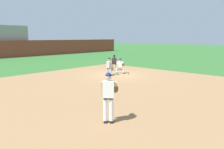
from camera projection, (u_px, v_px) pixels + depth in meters
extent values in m
plane|color=#336B2D|center=(116.00, 75.00, 18.18)|extent=(160.00, 160.00, 0.00)
cube|color=#9E754C|center=(113.00, 89.00, 13.07)|extent=(18.00, 18.00, 0.01)
cube|color=white|center=(116.00, 74.00, 18.17)|extent=(0.38, 0.38, 0.09)
sphere|color=white|center=(116.00, 86.00, 13.69)|extent=(0.07, 0.07, 0.07)
cube|color=black|center=(105.00, 121.00, 8.00)|extent=(0.27, 0.25, 0.09)
cylinder|color=white|center=(105.00, 110.00, 7.88)|extent=(0.15, 0.15, 0.84)
cube|color=black|center=(111.00, 121.00, 7.99)|extent=(0.27, 0.25, 0.09)
cylinder|color=white|center=(111.00, 110.00, 7.88)|extent=(0.15, 0.15, 0.84)
cube|color=black|center=(108.00, 98.00, 7.81)|extent=(0.37, 0.39, 0.06)
cube|color=white|center=(108.00, 89.00, 7.75)|extent=(0.44, 0.46, 0.60)
sphere|color=tan|center=(108.00, 77.00, 7.70)|extent=(0.21, 0.21, 0.21)
sphere|color=navy|center=(108.00, 75.00, 7.69)|extent=(0.20, 0.20, 0.20)
cube|color=navy|center=(108.00, 76.00, 7.78)|extent=(0.19, 0.20, 0.02)
cylinder|color=tan|center=(101.00, 89.00, 7.84)|extent=(0.20, 0.19, 0.59)
cylinder|color=tan|center=(116.00, 85.00, 8.02)|extent=(0.46, 0.41, 0.41)
ellipsoid|color=brown|center=(116.00, 89.00, 8.13)|extent=(0.36, 0.34, 0.34)
cube|color=black|center=(124.00, 73.00, 18.69)|extent=(0.27, 0.25, 0.09)
cylinder|color=white|center=(124.00, 70.00, 18.69)|extent=(0.15, 0.15, 0.40)
cube|color=black|center=(117.00, 73.00, 18.73)|extent=(0.27, 0.25, 0.09)
cylinder|color=white|center=(117.00, 70.00, 18.73)|extent=(0.15, 0.15, 0.40)
cube|color=black|center=(120.00, 68.00, 18.67)|extent=(0.37, 0.39, 0.06)
cube|color=white|center=(120.00, 65.00, 18.63)|extent=(0.44, 0.46, 0.52)
sphere|color=#DBB28E|center=(120.00, 60.00, 18.54)|extent=(0.21, 0.21, 0.21)
sphere|color=navy|center=(120.00, 59.00, 18.53)|extent=(0.20, 0.20, 0.20)
cube|color=navy|center=(120.00, 60.00, 18.45)|extent=(0.19, 0.20, 0.02)
cylinder|color=#DBB28E|center=(123.00, 63.00, 18.18)|extent=(0.51, 0.43, 0.24)
cylinder|color=#DBB28E|center=(117.00, 65.00, 18.56)|extent=(0.24, 0.22, 0.58)
ellipsoid|color=brown|center=(123.00, 65.00, 17.98)|extent=(0.30, 0.29, 0.35)
cube|color=black|center=(108.00, 75.00, 17.96)|extent=(0.28, 0.16, 0.09)
cylinder|color=#B2B2B7|center=(108.00, 71.00, 17.89)|extent=(0.15, 0.15, 0.50)
cube|color=black|center=(111.00, 75.00, 17.64)|extent=(0.28, 0.16, 0.09)
cylinder|color=#B2B2B7|center=(110.00, 72.00, 17.57)|extent=(0.15, 0.15, 0.50)
cube|color=black|center=(109.00, 68.00, 17.68)|extent=(0.26, 0.37, 0.06)
cube|color=#B2B2B7|center=(109.00, 65.00, 17.63)|extent=(0.31, 0.44, 0.54)
sphere|color=tan|center=(109.00, 60.00, 17.58)|extent=(0.21, 0.21, 0.21)
sphere|color=black|center=(109.00, 59.00, 17.56)|extent=(0.20, 0.20, 0.20)
cube|color=black|center=(110.00, 59.00, 17.62)|extent=(0.14, 0.19, 0.02)
cylinder|color=tan|center=(109.00, 65.00, 17.92)|extent=(0.34, 0.15, 0.56)
cylinder|color=tan|center=(112.00, 65.00, 17.52)|extent=(0.34, 0.15, 0.56)
cube|color=black|center=(116.00, 70.00, 20.59)|extent=(0.27, 0.25, 0.09)
cylinder|color=#515154|center=(116.00, 67.00, 20.58)|extent=(0.15, 0.15, 0.50)
cube|color=black|center=(112.00, 70.00, 20.60)|extent=(0.27, 0.25, 0.09)
cylinder|color=#515154|center=(112.00, 67.00, 20.59)|extent=(0.15, 0.15, 0.50)
cube|color=black|center=(114.00, 64.00, 20.54)|extent=(0.37, 0.39, 0.06)
cube|color=#232326|center=(114.00, 61.00, 20.49)|extent=(0.44, 0.46, 0.54)
sphere|color=brown|center=(114.00, 57.00, 20.41)|extent=(0.21, 0.21, 0.21)
sphere|color=black|center=(114.00, 56.00, 20.39)|extent=(0.20, 0.20, 0.20)
cube|color=black|center=(114.00, 56.00, 20.31)|extent=(0.19, 0.20, 0.02)
cylinder|color=brown|center=(117.00, 61.00, 20.35)|extent=(0.31, 0.28, 0.56)
cylinder|color=brown|center=(112.00, 61.00, 20.36)|extent=(0.31, 0.28, 0.56)
cube|color=brown|center=(6.00, 49.00, 32.59)|extent=(48.00, 0.50, 2.60)
cube|color=gray|center=(0.00, 40.00, 33.43)|extent=(7.76, 0.85, 0.06)
cube|color=#236038|center=(1.00, 38.00, 33.30)|extent=(0.47, 0.20, 0.44)
cube|color=#236038|center=(5.00, 38.00, 33.71)|extent=(0.47, 0.20, 0.44)
cube|color=#236038|center=(8.00, 38.00, 34.12)|extent=(0.47, 0.20, 0.44)
cube|color=#236038|center=(12.00, 38.00, 34.53)|extent=(0.47, 0.20, 0.44)
cube|color=#236038|center=(16.00, 38.00, 34.94)|extent=(0.47, 0.20, 0.44)
cube|color=#236038|center=(19.00, 38.00, 35.36)|extent=(0.47, 0.20, 0.44)
cube|color=#236038|center=(22.00, 38.00, 35.77)|extent=(0.47, 0.20, 0.44)
cube|color=#236038|center=(2.00, 35.00, 34.18)|extent=(0.47, 0.20, 0.44)
cube|color=#236038|center=(6.00, 35.00, 34.59)|extent=(0.47, 0.20, 0.44)
cube|color=#236038|center=(9.00, 35.00, 35.00)|extent=(0.47, 0.20, 0.44)
cube|color=#236038|center=(13.00, 35.00, 35.42)|extent=(0.47, 0.20, 0.44)
cube|color=#236038|center=(16.00, 35.00, 35.83)|extent=(0.47, 0.20, 0.44)
cube|color=#236038|center=(20.00, 35.00, 36.24)|extent=(0.47, 0.20, 0.44)
cube|color=#236038|center=(0.00, 31.00, 34.65)|extent=(0.47, 0.20, 0.44)
cube|color=#236038|center=(3.00, 31.00, 35.06)|extent=(0.47, 0.20, 0.44)
cube|color=#236038|center=(7.00, 31.00, 35.48)|extent=(0.47, 0.20, 0.44)
cube|color=#236038|center=(10.00, 31.00, 35.89)|extent=(0.47, 0.20, 0.44)
cube|color=#236038|center=(14.00, 31.00, 36.30)|extent=(0.47, 0.20, 0.44)
cube|color=#236038|center=(17.00, 31.00, 36.71)|extent=(0.47, 0.20, 0.44)
cube|color=#236038|center=(1.00, 28.00, 35.54)|extent=(0.47, 0.20, 0.44)
cube|color=#236038|center=(4.00, 28.00, 35.95)|extent=(0.47, 0.20, 0.44)
cube|color=#236038|center=(8.00, 28.00, 36.36)|extent=(0.47, 0.20, 0.44)
cube|color=#236038|center=(11.00, 28.00, 36.77)|extent=(0.47, 0.20, 0.44)
cube|color=#236038|center=(15.00, 28.00, 37.18)|extent=(0.47, 0.20, 0.44)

